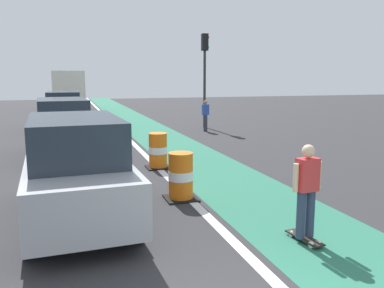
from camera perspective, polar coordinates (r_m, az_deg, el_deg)
name	(u,v)px	position (r m, az deg, el deg)	size (l,w,h in m)	color
bike_lane_strip	(177,148)	(16.07, -2.17, -0.52)	(2.50, 80.00, 0.01)	#286B51
lane_divider_stripe	(139,150)	(15.75, -7.45, -0.80)	(0.20, 80.00, 0.01)	silver
skateboarder_on_lane	(307,190)	(7.08, 15.92, -6.30)	(0.57, 0.82, 1.69)	black
parked_suv_nearest	(76,169)	(8.11, -16.06, -3.41)	(2.09, 4.68, 2.04)	#9EA0A5
parked_suv_second	(63,127)	(14.90, -17.76, 2.25)	(2.12, 4.70, 2.04)	navy
parked_suv_third	(64,111)	(22.28, -17.63, 4.51)	(1.98, 4.63, 2.04)	black
traffic_barrel_front	(181,177)	(9.26, -1.60, -4.65)	(0.73, 0.73, 1.09)	orange
traffic_barrel_mid	(158,151)	(12.47, -4.83, -1.00)	(0.73, 0.73, 1.09)	orange
delivery_truck_down_block	(70,89)	(34.11, -16.88, 7.48)	(2.54, 7.66, 3.23)	silver
traffic_light_corner	(205,64)	(22.43, 1.82, 11.28)	(0.41, 0.32, 5.10)	#2D2D2D
pedestrian_crossing	(206,115)	(20.85, 1.92, 4.16)	(0.34, 0.20, 1.61)	#33333D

